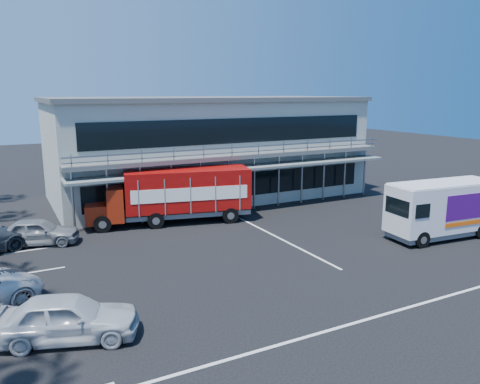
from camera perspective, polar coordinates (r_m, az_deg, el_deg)
name	(u,v)px	position (r m, az deg, el deg)	size (l,w,h in m)	color
ground	(279,263)	(21.67, 4.78, -8.63)	(120.00, 120.00, 0.00)	black
building	(207,147)	(35.14, -4.05, 5.53)	(22.40, 12.00, 7.30)	#A3A89A
red_truck	(177,194)	(27.94, -7.74, -0.21)	(9.74, 4.21, 3.20)	maroon
white_van	(443,208)	(27.07, 23.51, -1.86)	(6.35, 2.67, 3.02)	silver
parked_car_a	(67,318)	(16.06, -20.33, -14.17)	(1.77, 4.39, 1.50)	silver
parked_car_e	(38,232)	(26.03, -23.44, -4.46)	(1.62, 4.02, 1.37)	gray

